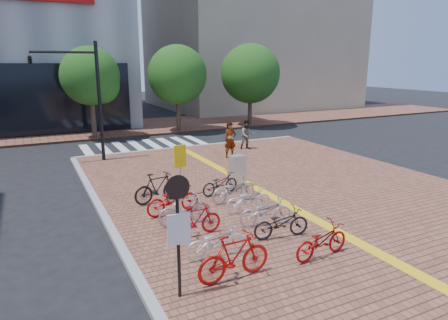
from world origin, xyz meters
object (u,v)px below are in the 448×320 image
bike_9 (248,199)px  pedestrian_b (247,135)px  bike_4 (173,199)px  notice_sign (178,222)px  bike_6 (322,241)px  utility_box (237,171)px  bike_7 (281,223)px  bike_11 (220,183)px  bike_10 (234,190)px  traffic_light_pole (69,80)px  bike_0 (234,257)px  bike_2 (196,220)px  bike_1 (216,242)px  pedestrian_a (230,140)px  bike_8 (266,211)px  bike_5 (158,187)px  yellow_sign (180,161)px  bike_3 (185,209)px

bike_9 → pedestrian_b: 10.05m
bike_4 → notice_sign: notice_sign is taller
bike_6 → utility_box: bearing=-13.8°
bike_7 → bike_11: size_ratio=1.05×
bike_10 → pedestrian_b: bearing=-33.8°
traffic_light_pole → notice_sign: bearing=-87.6°
bike_0 → bike_6: 2.52m
bike_2 → bike_1: bearing=174.8°
utility_box → bike_11: bearing=-154.0°
bike_2 → traffic_light_pole: size_ratio=0.27×
bike_9 → pedestrian_a: (3.05, 7.26, 0.51)m
bike_8 → utility_box: 3.96m
bike_1 → bike_4: bike_4 is taller
bike_5 → bike_6: size_ratio=1.06×
bike_5 → yellow_sign: yellow_sign is taller
bike_2 → bike_10: size_ratio=0.92×
bike_2 → bike_5: (-0.12, 3.28, 0.07)m
bike_0 → bike_3: bike_0 is taller
bike_1 → bike_3: (0.03, 2.33, 0.08)m
bike_4 → bike_9: bike_4 is taller
pedestrian_b → bike_9: bearing=-111.2°
bike_7 → bike_4: bearing=42.1°
bike_10 → bike_11: bike_10 is taller
bike_10 → pedestrian_b: size_ratio=1.04×
bike_3 → bike_9: 2.33m
notice_sign → bike_11: bearing=57.1°
bike_1 → bike_6: bearing=-114.3°
bike_3 → pedestrian_b: pedestrian_b is taller
utility_box → bike_6: bearing=-98.0°
traffic_light_pole → bike_11: bearing=-60.5°
bike_9 → bike_8: bearing=178.4°
bike_7 → traffic_light_pole: size_ratio=0.29×
bike_6 → bike_7: (-0.26, 1.45, -0.01)m
bike_10 → notice_sign: notice_sign is taller
bike_7 → pedestrian_a: 10.01m
bike_6 → utility_box: (0.88, 6.24, 0.20)m
traffic_light_pole → bike_3: bearing=-78.2°
bike_0 → bike_4: (0.11, 4.56, -0.07)m
bike_8 → bike_11: size_ratio=1.06×
pedestrian_a → pedestrian_b: size_ratio=1.13×
bike_4 → bike_8: (2.24, -2.19, -0.05)m
bike_2 → bike_8: 2.24m
bike_10 → bike_5: bearing=62.4°
bike_3 → pedestrian_a: pedestrian_a is taller
yellow_sign → bike_1: bearing=-100.3°
utility_box → pedestrian_a: bearing=65.9°
pedestrian_b → bike_1: bearing=-114.9°
bike_2 → pedestrian_b: bearing=-40.1°
bike_3 → bike_8: 2.49m
bike_8 → notice_sign: 4.68m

